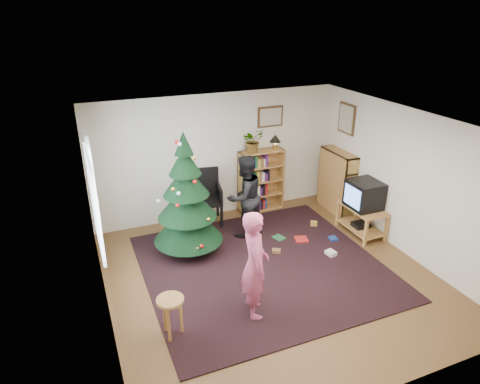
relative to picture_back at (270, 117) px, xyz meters
name	(u,v)px	position (x,y,z in m)	size (l,w,h in m)	color
floor	(270,276)	(-1.15, -2.48, -1.95)	(5.00, 5.00, 0.00)	brown
ceiling	(276,125)	(-1.15, -2.48, 0.55)	(5.00, 5.00, 0.00)	white
wall_back	(217,156)	(-1.15, 0.02, -0.70)	(5.00, 0.02, 2.50)	silver
wall_front	(385,307)	(-1.15, -4.97, -0.70)	(5.00, 0.02, 2.50)	silver
wall_left	(99,238)	(-3.65, -2.48, -0.70)	(0.02, 5.00, 2.50)	silver
wall_right	(405,182)	(1.35, -2.48, -0.70)	(0.02, 5.00, 2.50)	silver
rug	(263,266)	(-1.15, -2.17, -1.94)	(3.80, 3.60, 0.02)	black
window_pane	(94,202)	(-3.62, -1.88, -0.45)	(0.04, 1.20, 1.40)	silver
curtain	(93,184)	(-3.58, -1.18, -0.45)	(0.06, 0.35, 1.60)	silver
picture_back	(270,117)	(0.00, 0.00, 0.00)	(0.55, 0.03, 0.42)	#4C3319
picture_right	(347,119)	(1.33, -0.73, 0.00)	(0.03, 0.50, 0.60)	#4C3319
christmas_tree	(187,204)	(-2.13, -1.20, -1.04)	(1.20, 1.20, 2.18)	#3F2816
bookshelf_back	(261,180)	(-0.24, -0.14, -1.29)	(0.95, 0.30, 1.30)	#B58940
bookshelf_right	(337,181)	(1.19, -0.79, -1.29)	(0.30, 0.95, 1.30)	#B58940
tv_stand	(362,218)	(1.07, -1.83, -1.62)	(0.52, 0.93, 0.55)	#B58940
crt_tv	(364,194)	(1.07, -1.83, -1.14)	(0.54, 0.59, 0.51)	black
armchair	(204,194)	(-1.51, -0.20, -1.36)	(0.69, 0.70, 1.08)	black
stool	(171,307)	(-2.93, -3.18, -1.49)	(0.35, 0.35, 0.59)	#B58940
person_standing	(255,265)	(-1.75, -3.16, -1.16)	(0.58, 0.38, 1.58)	#B1476C
person_by_chair	(244,197)	(-1.00, -1.04, -1.16)	(0.77, 0.60, 1.58)	black
potted_plant	(253,141)	(-0.44, -0.14, -0.41)	(0.43, 0.37, 0.48)	gray
table_lamp	(275,139)	(0.06, -0.14, -0.44)	(0.23, 0.23, 0.31)	#A57F33
floor_clutter	(306,240)	(-0.07, -1.74, -1.91)	(1.37, 1.25, 0.08)	#A51E19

